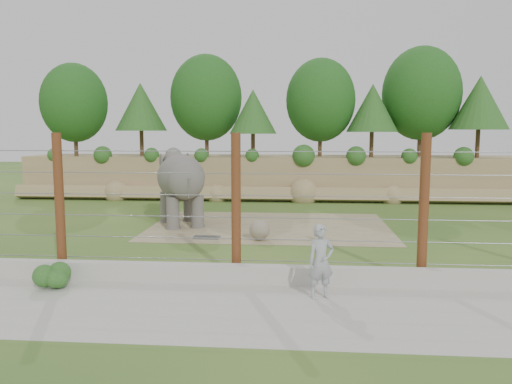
# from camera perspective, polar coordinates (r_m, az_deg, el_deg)

# --- Properties ---
(ground) EXTENTS (90.00, 90.00, 0.00)m
(ground) POSITION_cam_1_polar(r_m,az_deg,el_deg) (18.38, -0.52, -5.72)
(ground) COLOR #315D21
(ground) RESTS_ON ground
(back_embankment) EXTENTS (30.00, 5.52, 8.77)m
(back_embankment) POSITION_cam_1_polar(r_m,az_deg,el_deg) (30.54, 2.80, 6.84)
(back_embankment) COLOR #8F8253
(back_embankment) RESTS_ON ground
(dirt_patch) EXTENTS (10.00, 7.00, 0.02)m
(dirt_patch) POSITION_cam_1_polar(r_m,az_deg,el_deg) (21.27, 1.57, -3.94)
(dirt_patch) COLOR #8D7C5C
(dirt_patch) RESTS_ON ground
(drain_grate) EXTENTS (1.00, 0.60, 0.03)m
(drain_grate) POSITION_cam_1_polar(r_m,az_deg,el_deg) (19.06, -5.69, -5.18)
(drain_grate) COLOR #262628
(drain_grate) RESTS_ON dirt_patch
(elephant) EXTENTS (3.14, 4.30, 3.20)m
(elephant) POSITION_cam_1_polar(r_m,az_deg,el_deg) (21.62, -8.55, 0.42)
(elephant) COLOR #66605A
(elephant) RESTS_ON ground
(stone_ball) EXTENTS (0.76, 0.76, 0.76)m
(stone_ball) POSITION_cam_1_polar(r_m,az_deg,el_deg) (18.52, 0.42, -4.36)
(stone_ball) COLOR gray
(stone_ball) RESTS_ON dirt_patch
(retaining_wall) EXTENTS (26.00, 0.35, 0.50)m
(retaining_wall) POSITION_cam_1_polar(r_m,az_deg,el_deg) (13.50, -2.52, -9.34)
(retaining_wall) COLOR #B8B5AC
(retaining_wall) RESTS_ON ground
(walkway) EXTENTS (26.00, 4.00, 0.01)m
(walkway) POSITION_cam_1_polar(r_m,az_deg,el_deg) (11.69, -3.79, -13.23)
(walkway) COLOR #B8B5AC
(walkway) RESTS_ON ground
(barrier_fence) EXTENTS (20.26, 0.26, 4.00)m
(barrier_fence) POSITION_cam_1_polar(r_m,az_deg,el_deg) (13.60, -2.29, -1.65)
(barrier_fence) COLOR #612916
(barrier_fence) RESTS_ON ground
(walkway_shrub) EXTENTS (0.60, 0.60, 0.60)m
(walkway_shrub) POSITION_cam_1_polar(r_m,az_deg,el_deg) (14.08, -22.12, -8.91)
(walkway_shrub) COLOR #26591C
(walkway_shrub) RESTS_ON walkway
(zookeeper) EXTENTS (0.77, 0.64, 1.81)m
(zookeeper) POSITION_cam_1_polar(r_m,az_deg,el_deg) (12.24, 7.42, -7.88)
(zookeeper) COLOR silver
(zookeeper) RESTS_ON walkway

